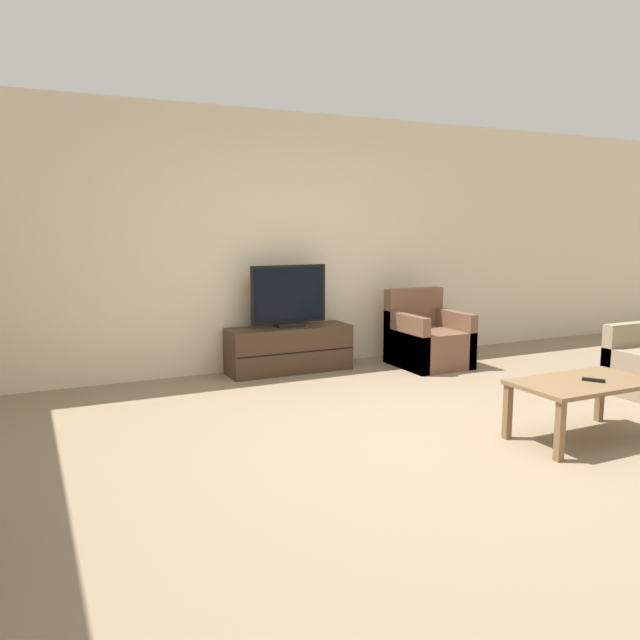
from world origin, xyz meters
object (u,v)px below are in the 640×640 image
Objects in this scene: armchair at (427,341)px; remote at (594,380)px; tv at (289,298)px; coffee_table at (583,388)px; tv_stand at (289,349)px.

armchair is 2.54m from remote.
remote is at bearing -68.85° from tv.
coffee_table is 0.09m from remote.
coffee_table is at bearing -99.29° from armchair.
armchair is 0.81× the size of coffee_table.
coffee_table is 6.93× the size of remote.
armchair is at bearing 80.71° from coffee_table.
coffee_table is at bearing -69.43° from tv.
tv_stand is at bearing 90.00° from tv.
tv_stand is 1.58× the size of armchair.
tv is 1.61m from armchair.
remote is at bearing -40.58° from coffee_table.
remote is (0.05, -0.04, 0.07)m from coffee_table.
tv_stand is 0.54m from tv.
tv_stand is 3.06m from coffee_table.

